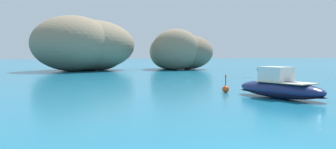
# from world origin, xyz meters

# --- Properties ---
(islet_large) EXTENTS (22.37, 23.16, 9.63)m
(islet_large) POSITION_xyz_m (2.79, 60.58, 4.33)
(islet_large) COLOR #756651
(islet_large) RESTS_ON ground
(islet_small) EXTENTS (15.59, 15.68, 7.65)m
(islet_small) POSITION_xyz_m (20.60, 59.29, 3.61)
(islet_small) COLOR #756651
(islet_small) RESTS_ON ground
(motorboat_navy) EXTENTS (3.75, 7.67, 2.18)m
(motorboat_navy) POSITION_xyz_m (9.77, 13.28, 0.73)
(motorboat_navy) COLOR navy
(motorboat_navy) RESTS_ON ground
(channel_buoy) EXTENTS (0.56, 0.56, 1.48)m
(channel_buoy) POSITION_xyz_m (8.02, 17.76, 0.34)
(channel_buoy) COLOR #E54C19
(channel_buoy) RESTS_ON ground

